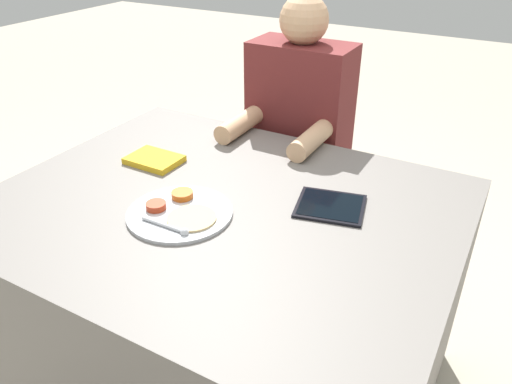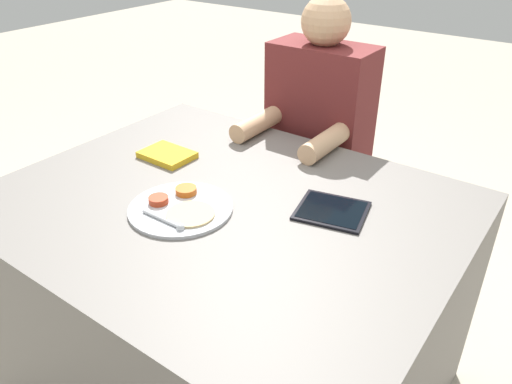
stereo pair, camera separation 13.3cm
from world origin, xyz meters
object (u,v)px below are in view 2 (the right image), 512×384
Objects in this scene: thali_tray at (181,208)px; tablet_device at (332,211)px; red_notebook at (167,155)px; person_diner at (315,167)px.

thali_tray reaches higher than tablet_device.
thali_tray is at bearing -145.44° from tablet_device.
red_notebook is at bearing 140.93° from thali_tray.
red_notebook reaches higher than tablet_device.
red_notebook is 0.64m from person_diner.
person_diner reaches higher than red_notebook.
thali_tray is 1.32× the size of tablet_device.
person_diner is at bearing 64.61° from red_notebook.
red_notebook is at bearing -115.39° from person_diner.
thali_tray reaches higher than red_notebook.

